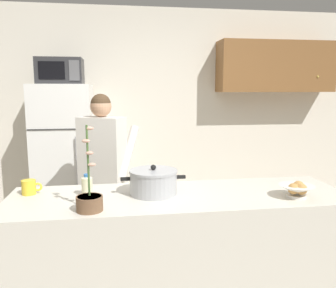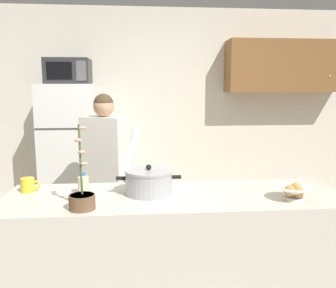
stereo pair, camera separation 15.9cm
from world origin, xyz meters
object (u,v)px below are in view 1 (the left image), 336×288
at_px(potted_orchid, 90,199).
at_px(bottle_near_edge, 87,185).
at_px(bread_bowl, 297,190).
at_px(person_near_pot, 103,161).
at_px(coffee_mug, 29,187).
at_px(microwave, 60,71).
at_px(refrigerator, 65,158).
at_px(cooking_pot, 153,182).

bearing_deg(potted_orchid, bottle_near_edge, 97.35).
xyz_separation_m(bread_bowl, potted_orchid, (-1.28, -0.06, 0.02)).
relative_size(bread_bowl, bottle_near_edge, 1.57).
xyz_separation_m(person_near_pot, coffee_mug, (-0.45, -0.77, 0.00)).
bearing_deg(microwave, person_near_pot, -62.57).
xyz_separation_m(refrigerator, microwave, (0.00, -0.02, 0.97)).
height_order(bottle_near_edge, potted_orchid, potted_orchid).
bearing_deg(coffee_mug, microwave, 90.77).
xyz_separation_m(cooking_pot, potted_orchid, (-0.39, -0.26, -0.01)).
height_order(microwave, bottle_near_edge, microwave).
distance_m(bottle_near_edge, potted_orchid, 0.29).
xyz_separation_m(cooking_pot, bottle_near_edge, (-0.43, 0.02, -0.01)).
bearing_deg(bottle_near_edge, bread_bowl, -10.09).
height_order(coffee_mug, potted_orchid, potted_orchid).
bearing_deg(bottle_near_edge, refrigerator, 102.66).
distance_m(refrigerator, potted_orchid, 2.12).
bearing_deg(refrigerator, person_near_pot, -63.13).
relative_size(cooking_pot, bread_bowl, 1.89).
bearing_deg(person_near_pot, refrigerator, 116.87).
xyz_separation_m(cooking_pot, bread_bowl, (0.89, -0.21, -0.03)).
height_order(coffee_mug, bottle_near_edge, bottle_near_edge).
height_order(bread_bowl, potted_orchid, potted_orchid).
distance_m(cooking_pot, potted_orchid, 0.47).
distance_m(refrigerator, coffee_mug, 1.70).
distance_m(refrigerator, microwave, 0.97).
height_order(person_near_pot, bottle_near_edge, person_near_pot).
bearing_deg(bread_bowl, microwave, 130.76).
relative_size(microwave, cooking_pot, 1.13).
bearing_deg(coffee_mug, person_near_pot, 59.97).
distance_m(cooking_pot, coffee_mug, 0.81).
height_order(person_near_pot, potted_orchid, person_near_pot).
height_order(person_near_pot, coffee_mug, person_near_pot).
bearing_deg(potted_orchid, coffee_mug, 137.75).
bearing_deg(person_near_pot, potted_orchid, -91.52).
relative_size(microwave, bottle_near_edge, 3.34).
height_order(cooking_pot, bottle_near_edge, cooking_pot).
distance_m(bread_bowl, bottle_near_edge, 1.34).
bearing_deg(microwave, potted_orchid, -77.95).
bearing_deg(coffee_mug, refrigerator, 90.76).
distance_m(person_near_pot, coffee_mug, 0.89).
distance_m(refrigerator, bottle_near_edge, 1.83).
bearing_deg(refrigerator, coffee_mug, -89.24).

